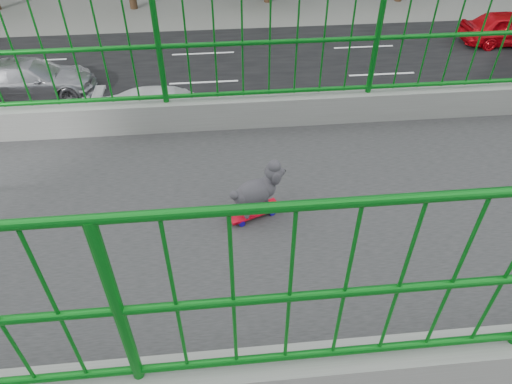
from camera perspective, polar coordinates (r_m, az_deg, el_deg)
The scene contains 9 objects.
road at distance 18.32m, azimuth -6.34°, elevation 8.98°, with size 18.00×90.00×0.02m, color black.
footbridge at distance 5.09m, azimuth -8.74°, elevation -18.42°, with size 3.00×24.00×7.00m.
railing at distance 3.55m, azimuth -11.92°, elevation -1.49°, with size 3.00×24.00×1.42m.
skateboard at distance 3.66m, azimuth -0.23°, elevation -2.50°, with size 0.27×0.44×0.06m.
poodle at distance 3.52m, azimuth 0.12°, elevation 0.30°, with size 0.30×0.44×0.39m.
car_3 at distance 21.60m, azimuth -25.99°, elevation 12.45°, with size 2.07×5.10×1.48m, color #A4A4AA.
car_4 at distance 27.45m, azimuth 28.70°, elevation 17.32°, with size 1.86×4.62×1.57m, color #B7070F.
car_5 at distance 13.42m, azimuth 18.73°, elevation -3.51°, with size 1.40×4.02×1.33m, color #A4A4AA.
car_7 at distance 17.49m, azimuth -10.61°, elevation 9.78°, with size 2.16×5.32×1.54m, color silver.
Camera 1 is at (2.64, 0.48, 9.55)m, focal length 32.44 mm.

